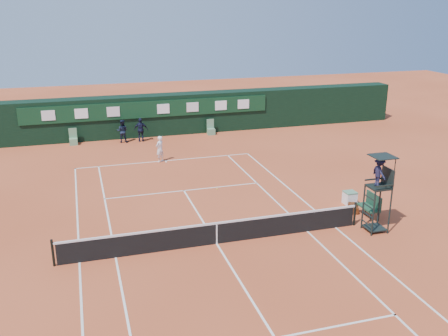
% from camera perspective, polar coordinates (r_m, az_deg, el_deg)
% --- Properties ---
extents(ground, '(90.00, 90.00, 0.00)m').
position_cam_1_polar(ground, '(20.88, -0.85, -8.65)').
color(ground, '#C1522D').
rests_on(ground, ground).
extents(court_lines, '(11.05, 23.85, 0.01)m').
position_cam_1_polar(court_lines, '(20.88, -0.85, -8.64)').
color(court_lines, silver).
rests_on(court_lines, ground).
extents(tennis_net, '(12.90, 0.10, 1.10)m').
position_cam_1_polar(tennis_net, '(20.65, -0.85, -7.40)').
color(tennis_net, black).
rests_on(tennis_net, ground).
extents(back_wall, '(40.00, 1.65, 3.00)m').
position_cam_1_polar(back_wall, '(37.84, -8.65, 5.99)').
color(back_wall, black).
rests_on(back_wall, ground).
extents(linesman_chair_left, '(0.55, 0.50, 1.15)m').
position_cam_1_polar(linesman_chair_left, '(36.56, -16.83, 3.05)').
color(linesman_chair_left, '#5D8E63').
rests_on(linesman_chair_left, ground).
extents(linesman_chair_right, '(0.55, 0.50, 1.15)m').
position_cam_1_polar(linesman_chair_right, '(37.78, -1.50, 4.32)').
color(linesman_chair_right, '#5B8B64').
rests_on(linesman_chair_right, ground).
extents(umpire_chair, '(0.96, 0.95, 3.42)m').
position_cam_1_polar(umpire_chair, '(22.06, 17.34, -1.07)').
color(umpire_chair, black).
rests_on(umpire_chair, ground).
extents(player_bench, '(0.56, 1.20, 1.10)m').
position_cam_1_polar(player_bench, '(24.15, 16.44, -4.02)').
color(player_bench, '#193F29').
rests_on(player_bench, ground).
extents(tennis_bag, '(0.63, 0.91, 0.31)m').
position_cam_1_polar(tennis_bag, '(24.67, 14.56, -4.48)').
color(tennis_bag, black).
rests_on(tennis_bag, ground).
extents(cooler, '(0.57, 0.57, 0.65)m').
position_cam_1_polar(cooler, '(25.46, 14.17, -3.31)').
color(cooler, white).
rests_on(cooler, ground).
extents(tennis_ball, '(0.07, 0.07, 0.07)m').
position_cam_1_polar(tennis_ball, '(26.65, -0.80, -2.40)').
color(tennis_ball, yellow).
rests_on(tennis_ball, ground).
extents(player, '(0.72, 0.69, 1.66)m').
position_cam_1_polar(player, '(31.32, -7.35, 2.17)').
color(player, white).
rests_on(player, ground).
extents(ball_kid_left, '(0.94, 0.82, 1.64)m').
position_cam_1_polar(ball_kid_left, '(36.22, -11.55, 4.16)').
color(ball_kid_left, black).
rests_on(ball_kid_left, ground).
extents(ball_kid_right, '(1.05, 0.54, 1.71)m').
position_cam_1_polar(ball_kid_right, '(36.19, -9.48, 4.33)').
color(ball_kid_right, black).
rests_on(ball_kid_right, ground).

